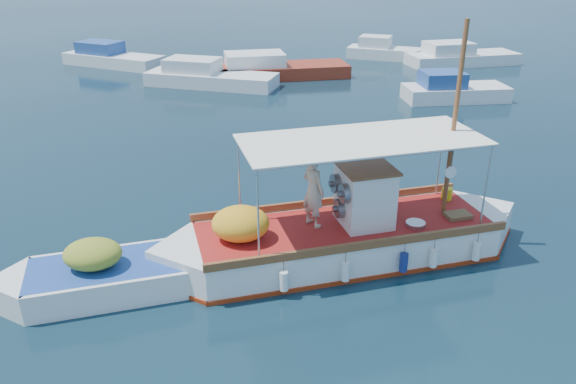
{
  "coord_description": "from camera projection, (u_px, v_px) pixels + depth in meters",
  "views": [
    {
      "loc": [
        -1.16,
        -13.75,
        8.1
      ],
      "look_at": [
        -0.96,
        0.0,
        1.89
      ],
      "focal_mm": 35.0,
      "sensor_mm": 36.0,
      "label": 1
    }
  ],
  "objects": [
    {
      "name": "fishing_caique",
      "position": [
        342.0,
        238.0,
        15.48
      ],
      "size": [
        10.35,
        4.77,
        6.53
      ],
      "rotation": [
        0.0,
        0.0,
        0.26
      ],
      "color": "white",
      "rests_on": "ground"
    },
    {
      "name": "ground",
      "position": [
        322.0,
        252.0,
        15.88
      ],
      "size": [
        160.0,
        160.0,
        0.0
      ],
      "primitive_type": "plane",
      "color": "black",
      "rests_on": "ground"
    },
    {
      "name": "bg_boat_nw",
      "position": [
        208.0,
        78.0,
        33.73
      ],
      "size": [
        8.2,
        4.5,
        1.8
      ],
      "rotation": [
        0.0,
        0.0,
        -0.28
      ],
      "color": "silver",
      "rests_on": "ground"
    },
    {
      "name": "bg_boat_far_w",
      "position": [
        111.0,
        58.0,
        39.19
      ],
      "size": [
        7.54,
        5.21,
        1.8
      ],
      "rotation": [
        0.0,
        0.0,
        -0.45
      ],
      "color": "silver",
      "rests_on": "ground"
    },
    {
      "name": "bg_boat_n",
      "position": [
        272.0,
        70.0,
        35.76
      ],
      "size": [
        9.51,
        4.4,
        1.8
      ],
      "rotation": [
        0.0,
        0.0,
        0.18
      ],
      "color": "maroon",
      "rests_on": "ground"
    },
    {
      "name": "bg_boat_e",
      "position": [
        459.0,
        58.0,
        39.43
      ],
      "size": [
        8.16,
        4.24,
        1.8
      ],
      "rotation": [
        0.0,
        0.0,
        0.22
      ],
      "color": "silver",
      "rests_on": "ground"
    },
    {
      "name": "dinghy",
      "position": [
        130.0,
        275.0,
        14.15
      ],
      "size": [
        6.64,
        3.19,
        1.68
      ],
      "rotation": [
        0.0,
        0.0,
        0.27
      ],
      "color": "white",
      "rests_on": "ground"
    },
    {
      "name": "bg_boat_far_n",
      "position": [
        383.0,
        52.0,
        41.49
      ],
      "size": [
        5.87,
        3.8,
        1.8
      ],
      "rotation": [
        0.0,
        0.0,
        -0.36
      ],
      "color": "silver",
      "rests_on": "ground"
    },
    {
      "name": "bg_boat_ne",
      "position": [
        452.0,
        91.0,
        30.69
      ],
      "size": [
        5.77,
        2.78,
        1.8
      ],
      "rotation": [
        0.0,
        0.0,
        0.11
      ],
      "color": "silver",
      "rests_on": "ground"
    }
  ]
}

